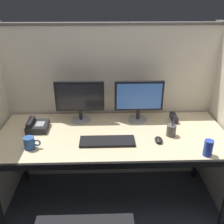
# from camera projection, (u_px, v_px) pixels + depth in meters

# --- Properties ---
(cubicle_partition_rear) EXTENTS (2.21, 0.06, 1.57)m
(cubicle_partition_rear) POSITION_uv_depth(u_px,v_px,m) (111.00, 107.00, 2.50)
(cubicle_partition_rear) COLOR beige
(cubicle_partition_rear) RESTS_ON ground
(desk) EXTENTS (1.90, 0.80, 0.74)m
(desk) POSITION_uv_depth(u_px,v_px,m) (112.00, 140.00, 2.13)
(desk) COLOR beige
(desk) RESTS_ON ground
(monitor_left) EXTENTS (0.43, 0.17, 0.37)m
(monitor_left) POSITION_uv_depth(u_px,v_px,m) (80.00, 99.00, 2.25)
(monitor_left) COLOR gray
(monitor_left) RESTS_ON desk
(monitor_right) EXTENTS (0.43, 0.17, 0.37)m
(monitor_right) POSITION_uv_depth(u_px,v_px,m) (139.00, 98.00, 2.26)
(monitor_right) COLOR gray
(monitor_right) RESTS_ON desk
(keyboard_main) EXTENTS (0.43, 0.15, 0.02)m
(keyboard_main) POSITION_uv_depth(u_px,v_px,m) (107.00, 141.00, 2.00)
(keyboard_main) COLOR black
(keyboard_main) RESTS_ON desk
(computer_mouse) EXTENTS (0.06, 0.10, 0.04)m
(computer_mouse) POSITION_uv_depth(u_px,v_px,m) (159.00, 140.00, 2.00)
(computer_mouse) COLOR black
(computer_mouse) RESTS_ON desk
(red_stapler) EXTENTS (0.04, 0.15, 0.06)m
(red_stapler) POSITION_uv_depth(u_px,v_px,m) (174.00, 118.00, 2.33)
(red_stapler) COLOR black
(red_stapler) RESTS_ON desk
(coffee_mug) EXTENTS (0.13, 0.08, 0.09)m
(coffee_mug) POSITION_uv_depth(u_px,v_px,m) (30.00, 143.00, 1.91)
(coffee_mug) COLOR #264C8C
(coffee_mug) RESTS_ON desk
(pen_cup) EXTENTS (0.08, 0.08, 0.16)m
(pen_cup) POSITION_uv_depth(u_px,v_px,m) (171.00, 130.00, 2.08)
(pen_cup) COLOR #4C4742
(pen_cup) RESTS_ON desk
(desk_phone) EXTENTS (0.17, 0.19, 0.09)m
(desk_phone) POSITION_uv_depth(u_px,v_px,m) (37.00, 126.00, 2.18)
(desk_phone) COLOR black
(desk_phone) RESTS_ON desk
(soda_can) EXTENTS (0.07, 0.07, 0.12)m
(soda_can) POSITION_uv_depth(u_px,v_px,m) (208.00, 148.00, 1.82)
(soda_can) COLOR #263FB2
(soda_can) RESTS_ON desk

